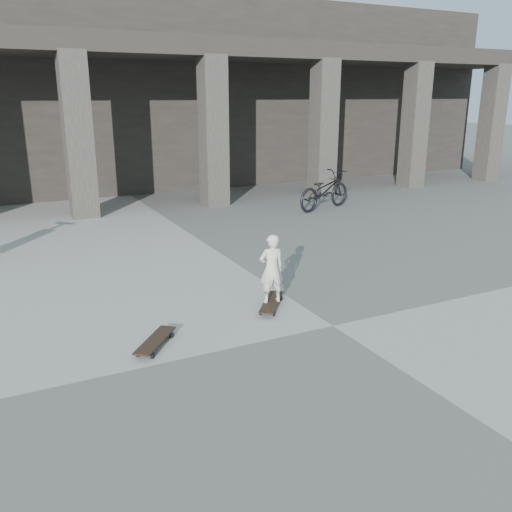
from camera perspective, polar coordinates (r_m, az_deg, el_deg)
name	(u,v)px	position (r m, az deg, el deg)	size (l,w,h in m)	color
ground	(333,326)	(7.41, 8.09, -7.30)	(90.00, 90.00, 0.00)	#545351
colonnade	(104,93)	(19.70, -15.68, 16.18)	(28.00, 8.82, 6.00)	black
longboard	(271,303)	(7.93, 1.62, -4.94)	(0.72, 0.84, 0.09)	black
skateboard_spare	(155,341)	(6.85, -10.56, -8.80)	(0.70, 0.77, 0.10)	black
child	(272,269)	(7.75, 1.65, -1.34)	(0.37, 0.24, 1.01)	beige
bicycle	(324,190)	(14.78, 7.20, 6.86)	(0.68, 1.94, 1.02)	black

